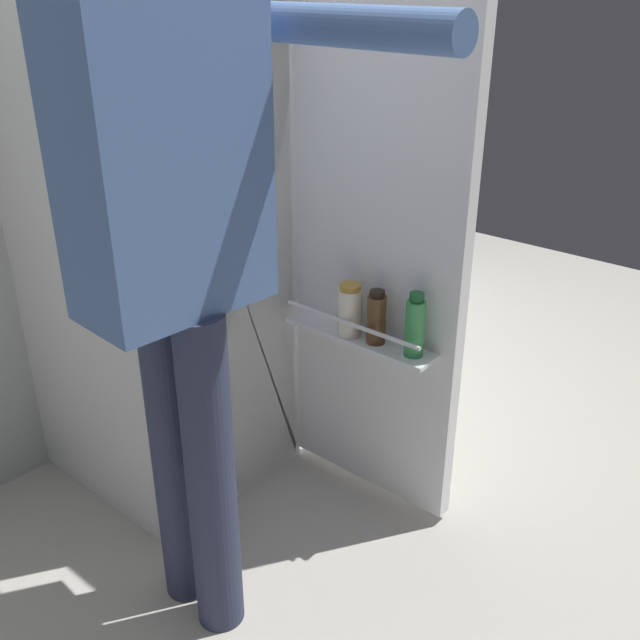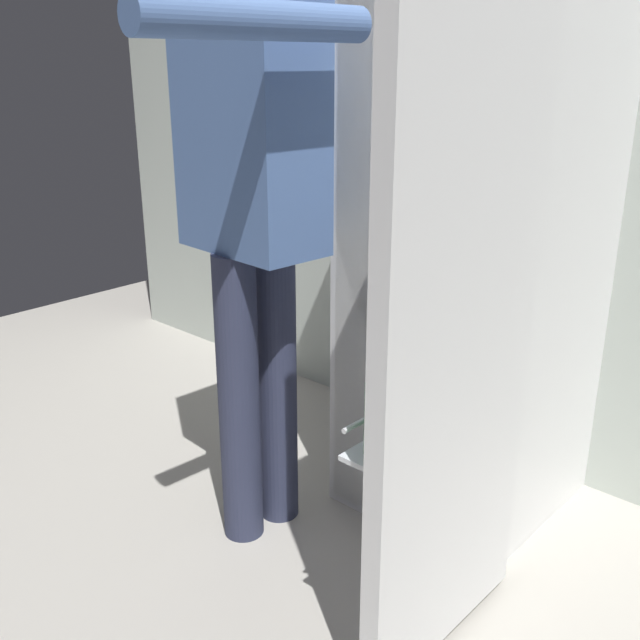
% 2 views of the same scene
% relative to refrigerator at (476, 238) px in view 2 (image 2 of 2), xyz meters
% --- Properties ---
extents(ground_plane, '(5.72, 5.72, 0.00)m').
position_rel_refrigerator_xyz_m(ground_plane, '(-0.02, -0.52, -0.88)').
color(ground_plane, '#B7B2A8').
extents(kitchen_wall, '(4.40, 0.10, 2.44)m').
position_rel_refrigerator_xyz_m(kitchen_wall, '(-0.02, 0.42, 0.34)').
color(kitchen_wall, beige).
rests_on(kitchen_wall, ground_plane).
extents(refrigerator, '(0.64, 1.21, 1.76)m').
position_rel_refrigerator_xyz_m(refrigerator, '(0.00, 0.00, 0.00)').
color(refrigerator, white).
rests_on(refrigerator, ground_plane).
extents(person, '(0.54, 0.75, 1.76)m').
position_rel_refrigerator_xyz_m(person, '(-0.37, -0.52, 0.18)').
color(person, '#2D334C').
rests_on(person, ground_plane).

